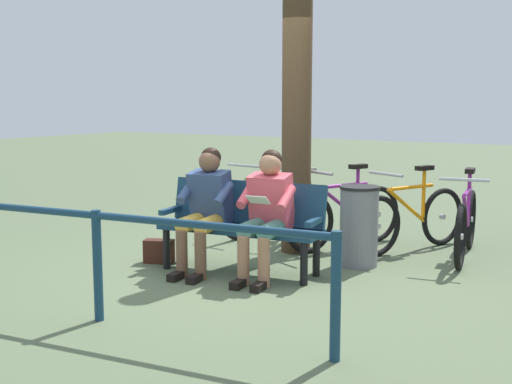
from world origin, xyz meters
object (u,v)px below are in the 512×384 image
(handbag, at_px, (159,251))
(tree_trunk, at_px, (297,108))
(person_companion, at_px, (206,204))
(bicycle_orange, at_px, (345,216))
(bench, at_px, (243,219))
(person_reading, at_px, (267,208))
(litter_bin, at_px, (359,226))
(bicycle_red, at_px, (466,225))
(bicycle_green, at_px, (301,208))
(bicycle_purple, at_px, (411,219))
(bicycle_blue, at_px, (264,204))

(handbag, xyz_separation_m, tree_trunk, (-0.95, -1.19, 1.45))
(person_companion, relative_size, bicycle_orange, 0.77)
(bench, bearing_deg, bicycle_orange, -114.01)
(person_reading, height_order, litter_bin, person_reading)
(bicycle_red, bearing_deg, person_companion, -55.99)
(litter_bin, height_order, bicycle_red, bicycle_red)
(person_companion, bearing_deg, bicycle_red, -144.87)
(bicycle_red, height_order, bicycle_orange, same)
(bicycle_orange, bearing_deg, bicycle_green, -85.00)
(bicycle_purple, bearing_deg, bicycle_orange, -46.61)
(bench, distance_m, bicycle_purple, 2.02)
(person_reading, distance_m, litter_bin, 1.08)
(litter_bin, xyz_separation_m, bicycle_red, (-0.84, -0.88, -0.05))
(tree_trunk, relative_size, bicycle_purple, 2.03)
(bicycle_blue, bearing_deg, bicycle_red, 94.92)
(bench, bearing_deg, litter_bin, -146.40)
(person_reading, height_order, person_companion, same)
(person_companion, distance_m, bicycle_green, 1.91)
(person_companion, distance_m, bicycle_blue, 1.96)
(person_companion, relative_size, handbag, 4.00)
(bench, distance_m, tree_trunk, 1.46)
(person_reading, bearing_deg, handbag, -3.87)
(person_reading, relative_size, bicycle_red, 0.72)
(bicycle_green, height_order, bicycle_blue, same)
(bicycle_blue, bearing_deg, bicycle_green, 96.16)
(bicycle_red, bearing_deg, litter_bin, -52.07)
(person_companion, height_order, bicycle_purple, person_companion)
(bench, bearing_deg, bicycle_purple, -131.03)
(bicycle_blue, bearing_deg, person_reading, 37.17)
(bicycle_purple, bearing_deg, tree_trunk, -32.75)
(handbag, height_order, tree_trunk, tree_trunk)
(handbag, bearing_deg, bicycle_orange, -129.14)
(bicycle_red, xyz_separation_m, bicycle_orange, (1.29, 0.19, 0.00))
(bench, height_order, bicycle_orange, bicycle_orange)
(tree_trunk, xyz_separation_m, bicycle_purple, (-1.07, -0.68, -1.21))
(person_reading, bearing_deg, bench, -27.38)
(bench, xyz_separation_m, bicycle_green, (0.25, -1.68, -0.15))
(tree_trunk, relative_size, bicycle_red, 1.88)
(bench, relative_size, bicycle_blue, 0.98)
(person_reading, distance_m, handbag, 1.35)
(bench, bearing_deg, handbag, 5.03)
(bench, bearing_deg, tree_trunk, -100.07)
(bicycle_red, xyz_separation_m, bicycle_purple, (0.60, -0.04, 0.00))
(person_reading, xyz_separation_m, tree_trunk, (0.29, -1.12, 0.91))
(person_companion, distance_m, bicycle_orange, 1.83)
(person_reading, xyz_separation_m, person_companion, (0.63, 0.08, -0.00))
(bicycle_orange, bearing_deg, bicycle_red, 122.66)
(tree_trunk, xyz_separation_m, bicycle_blue, (0.81, -0.69, -1.21))
(person_reading, relative_size, handbag, 4.00)
(person_companion, xyz_separation_m, tree_trunk, (-0.35, -1.20, 0.91))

